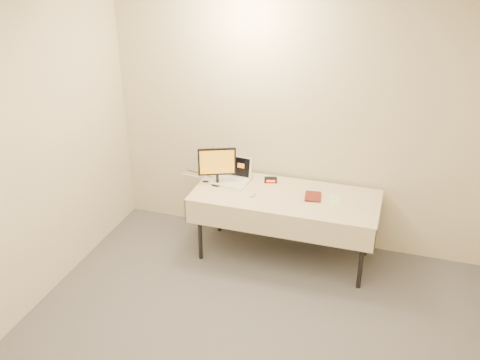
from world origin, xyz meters
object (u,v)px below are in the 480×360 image
(table, at_px, (285,200))
(monitor, at_px, (217,163))
(book, at_px, (305,187))
(laptop, at_px, (233,175))

(table, bearing_deg, monitor, 178.30)
(monitor, bearing_deg, book, -23.37)
(table, xyz_separation_m, monitor, (-0.73, 0.02, 0.30))
(table, bearing_deg, laptop, 166.49)
(table, relative_size, laptop, 4.80)
(laptop, relative_size, monitor, 0.97)
(table, relative_size, monitor, 4.63)
(monitor, distance_m, book, 0.94)
(table, relative_size, book, 8.86)
(laptop, xyz_separation_m, monitor, (-0.13, -0.12, 0.17))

